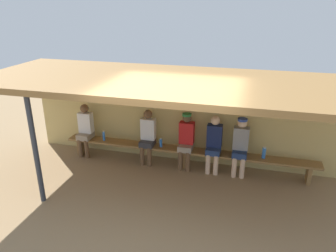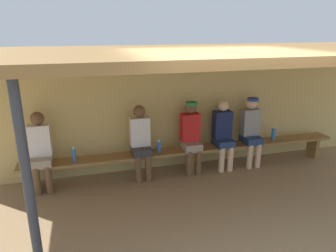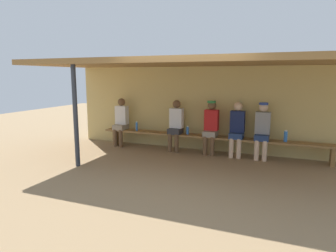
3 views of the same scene
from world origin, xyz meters
name	(u,v)px [view 2 (image 2 of 3)]	position (x,y,z in m)	size (l,w,h in m)	color
ground_plane	(225,216)	(0.00, 0.00, 0.00)	(24.00, 24.00, 0.00)	#937754
back_wall	(183,110)	(0.00, 2.00, 1.10)	(8.00, 0.20, 2.20)	tan
dugout_roof	(212,53)	(0.00, 0.70, 2.26)	(8.00, 2.80, 0.12)	olive
support_post	(28,188)	(-2.45, -0.55, 1.10)	(0.10, 0.10, 2.20)	#2D333D
bench	(190,152)	(0.00, 1.55, 0.39)	(6.00, 0.36, 0.46)	olive
player_rightmost	(251,128)	(1.25, 1.55, 0.75)	(0.34, 0.42, 1.34)	navy
player_in_red	(40,149)	(-2.59, 1.55, 0.73)	(0.34, 0.42, 1.34)	gray
player_shirtless_tan	(223,132)	(0.66, 1.55, 0.73)	(0.34, 0.42, 1.34)	navy
player_near_post	(141,139)	(-0.93, 1.55, 0.73)	(0.34, 0.42, 1.34)	#333338
player_with_sunglasses	(191,134)	(0.01, 1.55, 0.75)	(0.34, 0.42, 1.34)	gray
water_bottle_orange	(159,146)	(-0.60, 1.55, 0.56)	(0.07, 0.07, 0.22)	blue
water_bottle_blue	(273,134)	(1.77, 1.56, 0.59)	(0.08, 0.08, 0.27)	blue
water_bottle_green	(74,154)	(-2.08, 1.53, 0.58)	(0.06, 0.06, 0.26)	blue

